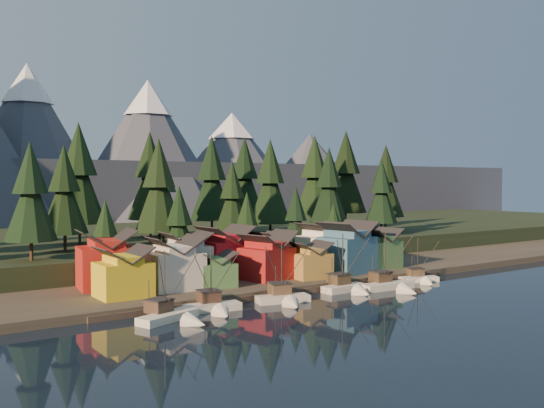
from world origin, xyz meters
TOP-DOWN VIEW (x-y plane):
  - ground at (0.00, 0.00)m, footprint 500.00×500.00m
  - shore_strip at (0.00, 40.00)m, footprint 400.00×50.00m
  - hillside at (0.00, 90.00)m, footprint 420.00×100.00m
  - dock at (0.00, 16.50)m, footprint 80.00×4.00m
  - mountain_ridge at (-4.20, 213.59)m, footprint 560.00×190.00m
  - boat_0 at (-28.83, 8.25)m, footprint 11.34×11.79m
  - boat_1 at (-20.25, 10.67)m, footprint 10.11×10.71m
  - boat_2 at (-6.58, 9.67)m, footprint 10.25×10.87m
  - boat_4 at (9.77, 11.17)m, footprint 9.73×10.60m
  - boat_5 at (18.31, 7.90)m, footprint 12.06×12.97m
  - boat_6 at (30.20, 10.83)m, footprint 8.92×9.41m
  - house_front_0 at (-30.53, 24.39)m, footprint 8.81×8.33m
  - house_front_1 at (-19.93, 26.24)m, footprint 9.94×9.58m
  - house_front_2 at (-12.27, 24.16)m, footprint 8.11×8.15m
  - house_front_3 at (0.57, 25.66)m, footprint 10.76×10.42m
  - house_front_4 at (8.76, 21.94)m, footprint 8.26×8.76m
  - house_front_5 at (20.32, 23.21)m, footprint 11.88×11.06m
  - house_front_6 at (30.64, 24.23)m, footprint 9.86×9.41m
  - house_back_0 at (-29.84, 34.50)m, footprint 11.38×11.05m
  - house_back_1 at (-14.06, 33.04)m, footprint 9.77×9.87m
  - house_back_2 at (-4.28, 34.14)m, footprint 10.54×9.77m
  - house_back_3 at (6.48, 32.33)m, footprint 9.63×8.72m
  - house_back_4 at (20.12, 31.38)m, footprint 9.83×9.46m
  - house_back_5 at (30.05, 32.55)m, footprint 9.99×10.08m
  - tree_hill_2 at (-40.00, 48.00)m, footprint 10.03×10.03m
  - tree_hill_3 at (-30.00, 60.00)m, footprint 10.15×10.15m
  - tree_hill_4 at (-22.00, 75.00)m, footprint 12.98×12.98m
  - tree_hill_5 at (-12.00, 50.00)m, footprint 10.83×10.83m
  - tree_hill_6 at (-4.00, 65.00)m, footprint 9.77×9.77m
  - tree_hill_7 at (6.00, 48.00)m, footprint 8.75×8.75m
  - tree_hill_8 at (14.00, 72.00)m, footprint 12.13×12.13m
  - tree_hill_9 at (22.00, 55.00)m, footprint 11.46×11.46m
  - tree_hill_10 at (30.00, 80.00)m, footprint 12.44×12.44m
  - tree_hill_11 at (38.00, 50.00)m, footprint 10.64×10.64m
  - tree_hill_12 at (46.00, 66.00)m, footprint 12.66×12.66m
  - tree_hill_13 at (56.00, 48.00)m, footprint 9.31×9.31m
  - tree_hill_14 at (64.00, 72.00)m, footprint 13.77×13.77m
  - tree_hill_15 at (0.00, 82.00)m, footprint 12.66×12.66m
  - tree_hill_17 at (68.00, 58.00)m, footprint 11.57×11.57m
  - tree_shore_0 at (-28.00, 40.00)m, footprint 7.07×7.07m
  - tree_shore_1 at (-12.00, 40.00)m, footprint 8.25×8.25m
  - tree_shore_2 at (5.00, 40.00)m, footprint 7.59×7.59m
  - tree_shore_3 at (19.00, 40.00)m, footprint 8.11×8.11m
  - tree_shore_4 at (31.00, 40.00)m, footprint 6.29×6.29m

SIDE VIEW (x-z plane):
  - ground at x=0.00m, z-range 0.00..0.00m
  - dock at x=0.00m, z-range 0.00..1.00m
  - shore_strip at x=0.00m, z-range 0.00..1.50m
  - boat_6 at x=30.20m, z-range -3.18..7.25m
  - boat_0 at x=-28.83m, z-range -3.79..8.25m
  - boat_5 at x=18.31m, z-range -4.03..8.64m
  - boat_1 at x=-20.25m, z-range -3.67..8.42m
  - boat_2 at x=-6.58m, z-range -3.72..8.61m
  - boat_4 at x=9.77m, z-range -3.77..8.80m
  - hillside at x=0.00m, z-range 0.00..6.00m
  - house_front_2 at x=-12.27m, z-range 1.67..8.36m
  - house_front_4 at x=8.76m, z-range 1.69..9.18m
  - house_front_0 at x=-30.53m, z-range 1.72..10.46m
  - house_front_6 at x=30.64m, z-range 1.73..10.82m
  - house_back_3 at x=6.48m, z-range 1.73..10.91m
  - house_front_3 at x=0.57m, z-range 1.74..11.10m
  - house_front_1 at x=-19.93m, z-range 1.75..11.54m
  - house_back_1 at x=-14.06m, z-range 1.74..11.58m
  - house_back_5 at x=30.05m, z-range 1.75..11.67m
  - house_back_4 at x=20.12m, z-range 1.76..12.19m
  - house_back_2 at x=-4.28m, z-range 1.77..12.37m
  - house_back_0 at x=-29.84m, z-range 1.77..12.66m
  - house_front_5 at x=20.32m, z-range 1.78..12.93m
  - tree_shore_4 at x=31.00m, z-range 2.17..16.83m
  - tree_shore_0 at x=-28.00m, z-range 2.26..18.72m
  - tree_shore_2 at x=5.00m, z-range 2.32..20.00m
  - tree_shore_3 at x=19.00m, z-range 2.38..21.27m
  - tree_shore_1 at x=-12.00m, z-range 2.39..21.61m
  - tree_hill_7 at x=6.00m, z-range 6.95..27.34m
  - tree_hill_13 at x=56.00m, z-range 7.01..28.70m
  - tree_hill_6 at x=-4.00m, z-range 7.06..29.82m
  - tree_hill_2 at x=-40.00m, z-range 7.09..30.45m
  - tree_hill_3 at x=-30.00m, z-range 7.10..30.74m
  - tree_hill_11 at x=38.00m, z-range 7.16..31.94m
  - tree_hill_5 at x=-12.00m, z-range 7.18..32.41m
  - tree_hill_9 at x=22.00m, z-range 7.25..33.95m
  - tree_hill_17 at x=68.00m, z-range 7.26..34.22m
  - tree_hill_8 at x=14.00m, z-range 7.32..35.57m
  - tree_hill_10 at x=30.00m, z-range 7.35..36.34m
  - tree_hill_12 at x=46.00m, z-range 7.38..36.87m
  - tree_hill_15 at x=0.00m, z-range 7.38..36.87m
  - tree_hill_4 at x=-22.00m, z-range 7.41..37.64m
  - tree_hill_14 at x=64.00m, z-range 7.50..39.59m
  - mountain_ridge at x=-4.20m, z-range -18.94..71.06m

